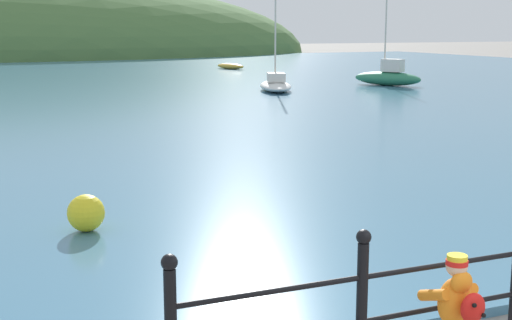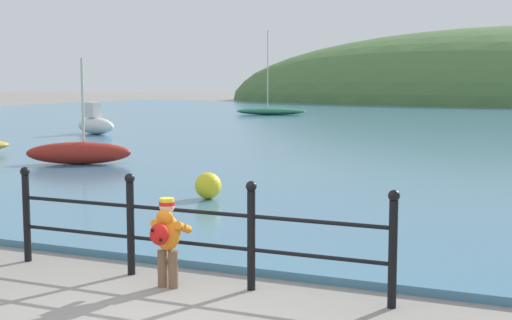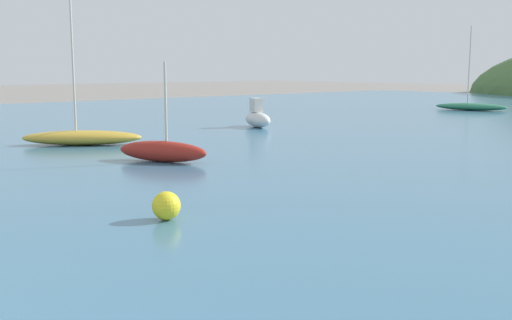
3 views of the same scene
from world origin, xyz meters
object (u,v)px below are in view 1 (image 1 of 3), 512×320
(child_in_coat, at_px, (456,304))
(boat_red_dinghy, at_px, (276,85))
(boat_green_fishing, at_px, (230,66))
(mooring_buoy, at_px, (86,213))
(boat_white_sailboat, at_px, (388,77))

(child_in_coat, bearing_deg, boat_red_dinghy, 69.02)
(boat_green_fishing, height_order, boat_red_dinghy, boat_red_dinghy)
(mooring_buoy, bearing_deg, boat_green_fishing, 66.25)
(child_in_coat, xyz_separation_m, mooring_buoy, (-2.05, 4.93, -0.26))
(child_in_coat, height_order, boat_red_dinghy, boat_red_dinghy)
(child_in_coat, distance_m, boat_red_dinghy, 24.36)
(boat_white_sailboat, bearing_deg, child_in_coat, -122.01)
(mooring_buoy, bearing_deg, child_in_coat, -67.43)
(boat_white_sailboat, relative_size, mooring_buoy, 8.61)
(child_in_coat, xyz_separation_m, boat_white_sailboat, (14.56, 23.29, -0.10))
(boat_green_fishing, bearing_deg, boat_white_sailboat, -81.67)
(child_in_coat, bearing_deg, boat_green_fishing, 71.81)
(boat_green_fishing, bearing_deg, child_in_coat, -108.19)
(boat_white_sailboat, xyz_separation_m, boat_green_fishing, (-2.13, 14.54, -0.22))
(child_in_coat, distance_m, boat_green_fishing, 39.82)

